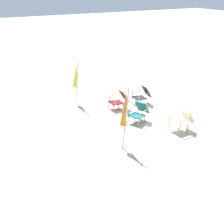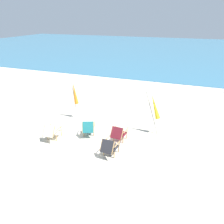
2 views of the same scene
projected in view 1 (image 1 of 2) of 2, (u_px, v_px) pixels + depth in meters
The scene contains 7 objects.
ground_plane at pixel (149, 119), 12.12m from camera, with size 80.00×80.00×0.00m, color beige.
beach_chair_back_right at pixel (139, 112), 11.70m from camera, with size 0.82×0.92×0.78m.
beach_chair_far_center at pixel (143, 95), 13.42m from camera, with size 0.64×0.80×0.79m.
beach_chair_mid_center at pixel (120, 100), 12.90m from camera, with size 0.63×0.81×0.77m.
beach_chair_front_right at pixel (182, 120), 11.00m from camera, with size 0.61×0.79×0.78m.
umbrella_furled_yellow at pixel (76, 75), 12.97m from camera, with size 0.77×0.28×2.03m.
umbrella_furled_orange at pixel (125, 109), 9.41m from camera, with size 0.38×0.29×2.12m.
Camera 1 is at (-8.96, 6.66, 4.94)m, focal length 50.00 mm.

